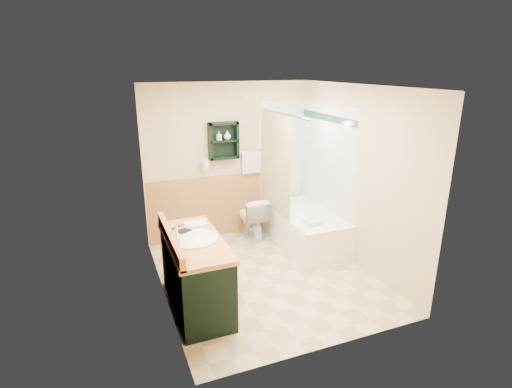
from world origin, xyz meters
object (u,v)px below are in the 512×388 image
object	(u,v)px
toilet	(252,218)
vanity_book	(174,224)
soap_bottle_b	(227,136)
wall_shelf	(224,141)
vanity	(196,273)
soap_bottle_a	(219,138)
hair_dryer	(204,165)
bathtub	(306,229)

from	to	relation	value
toilet	vanity_book	size ratio (longest dim) A/B	2.99
soap_bottle_b	wall_shelf	bearing A→B (deg)	175.19
vanity	soap_bottle_a	bearing A→B (deg)	64.68
hair_dryer	vanity	distance (m)	2.02
toilet	bathtub	bearing A→B (deg)	139.09
vanity	toilet	bearing A→B (deg)	50.64
hair_dryer	soap_bottle_b	distance (m)	0.55
toilet	wall_shelf	bearing A→B (deg)	-27.57
wall_shelf	soap_bottle_b	bearing A→B (deg)	-4.81
vanity	soap_bottle_a	distance (m)	2.26
vanity	soap_bottle_a	world-z (taller)	soap_bottle_a
hair_dryer	vanity_book	size ratio (longest dim) A/B	1.05
hair_dryer	soap_bottle_a	distance (m)	0.46
wall_shelf	vanity	size ratio (longest dim) A/B	0.42
vanity	toilet	xyz separation A→B (m)	(1.27, 1.55, -0.08)
soap_bottle_b	soap_bottle_a	bearing A→B (deg)	180.00
wall_shelf	toilet	xyz separation A→B (m)	(0.37, -0.20, -1.22)
soap_bottle_a	toilet	bearing A→B (deg)	-23.18
toilet	soap_bottle_b	distance (m)	1.33
wall_shelf	bathtub	distance (m)	1.81
vanity	vanity_book	world-z (taller)	vanity_book
vanity_book	soap_bottle_b	xyz separation A→B (m)	(1.12, 1.51, 0.67)
soap_bottle_a	wall_shelf	bearing A→B (deg)	3.95
soap_bottle_a	bathtub	bearing A→B (deg)	-34.61
toilet	vanity_book	world-z (taller)	vanity_book
hair_dryer	toilet	world-z (taller)	hair_dryer
soap_bottle_a	soap_bottle_b	world-z (taller)	soap_bottle_b
wall_shelf	vanity	distance (m)	2.26
bathtub	toilet	bearing A→B (deg)	138.99
wall_shelf	vanity_book	world-z (taller)	wall_shelf
soap_bottle_b	vanity	bearing A→B (deg)	-118.77
bathtub	vanity_book	xyz separation A→B (m)	(-2.08, -0.75, 0.68)
vanity_book	toilet	bearing A→B (deg)	13.09
wall_shelf	toilet	size ratio (longest dim) A/B	0.81
vanity_book	wall_shelf	bearing A→B (deg)	25.51
wall_shelf	soap_bottle_b	distance (m)	0.09
toilet	vanity	bearing A→B (deg)	50.74
vanity	soap_bottle_b	distance (m)	2.32
wall_shelf	bathtub	bearing A→B (deg)	-36.64
bathtub	toilet	distance (m)	0.87
soap_bottle_a	soap_bottle_b	xyz separation A→B (m)	(0.13, 0.00, 0.02)
wall_shelf	toilet	bearing A→B (deg)	-27.67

